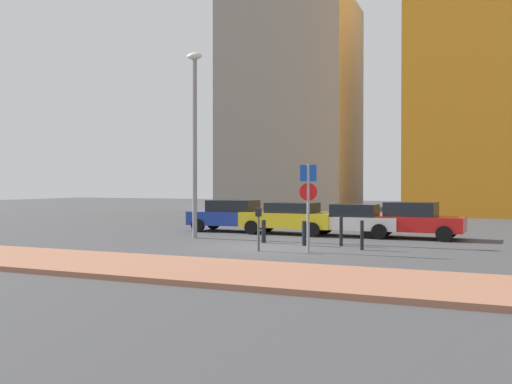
# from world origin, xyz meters

# --- Properties ---
(ground_plane) EXTENTS (120.00, 120.00, 0.00)m
(ground_plane) POSITION_xyz_m (0.00, 0.00, 0.00)
(ground_plane) COLOR #424244
(sidewalk_brick) EXTENTS (40.00, 3.57, 0.14)m
(sidewalk_brick) POSITION_xyz_m (0.00, -5.82, 0.07)
(sidewalk_brick) COLOR #9E664C
(sidewalk_brick) RESTS_ON ground
(parked_car_blue) EXTENTS (4.17, 2.08, 1.53)m
(parked_car_blue) POSITION_xyz_m (-4.03, 5.67, 0.80)
(parked_car_blue) COLOR #1E389E
(parked_car_blue) RESTS_ON ground
(parked_car_yellow) EXTENTS (4.40, 2.19, 1.45)m
(parked_car_yellow) POSITION_xyz_m (-1.01, 5.43, 0.77)
(parked_car_yellow) COLOR gold
(parked_car_yellow) RESTS_ON ground
(parked_car_white) EXTENTS (4.31, 1.92, 1.42)m
(parked_car_white) POSITION_xyz_m (1.81, 5.42, 0.73)
(parked_car_white) COLOR white
(parked_car_white) RESTS_ON ground
(parked_car_red) EXTENTS (4.51, 2.22, 1.54)m
(parked_car_red) POSITION_xyz_m (4.33, 5.52, 0.78)
(parked_car_red) COLOR red
(parked_car_red) RESTS_ON ground
(parking_sign_post) EXTENTS (0.59, 0.15, 2.95)m
(parking_sign_post) POSITION_xyz_m (1.74, -0.66, 1.86)
(parking_sign_post) COLOR gray
(parking_sign_post) RESTS_ON ground
(parking_meter) EXTENTS (0.18, 0.14, 1.46)m
(parking_meter) POSITION_xyz_m (0.09, -1.02, 0.94)
(parking_meter) COLOR #4C4C51
(parking_meter) RESTS_ON ground
(street_lamp) EXTENTS (0.70, 0.36, 7.87)m
(street_lamp) POSITION_xyz_m (-4.13, 2.13, 4.57)
(street_lamp) COLOR gray
(street_lamp) RESTS_ON ground
(traffic_bollard_near) EXTENTS (0.12, 0.12, 1.03)m
(traffic_bollard_near) POSITION_xyz_m (3.28, 0.67, 0.51)
(traffic_bollard_near) COLOR black
(traffic_bollard_near) RESTS_ON ground
(traffic_bollard_mid) EXTENTS (0.13, 0.13, 1.10)m
(traffic_bollard_mid) POSITION_xyz_m (2.32, 1.58, 0.55)
(traffic_bollard_mid) COLOR black
(traffic_bollard_mid) RESTS_ON ground
(traffic_bollard_far) EXTENTS (0.17, 0.17, 0.88)m
(traffic_bollard_far) POSITION_xyz_m (-0.74, 1.54, 0.44)
(traffic_bollard_far) COLOR black
(traffic_bollard_far) RESTS_ON ground
(traffic_bollard_edge) EXTENTS (0.17, 0.17, 0.92)m
(traffic_bollard_edge) POSITION_xyz_m (1.02, 1.19, 0.46)
(traffic_bollard_edge) COLOR black
(traffic_bollard_edge) RESTS_ON ground
(building_under_construction) EXTENTS (12.18, 10.46, 20.20)m
(building_under_construction) POSITION_xyz_m (-10.24, 32.78, 10.10)
(building_under_construction) COLOR gray
(building_under_construction) RESTS_ON ground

